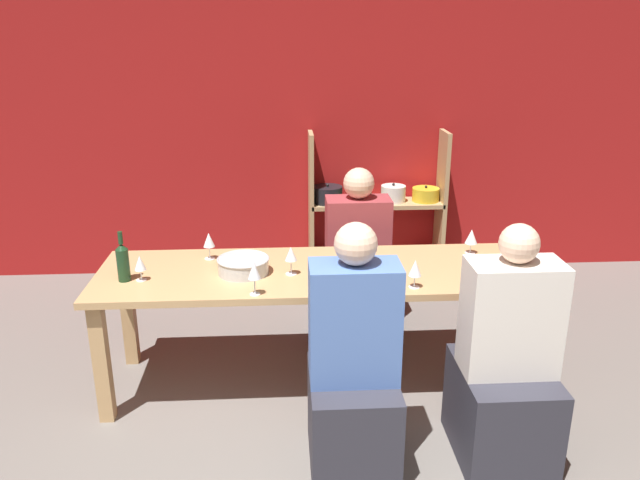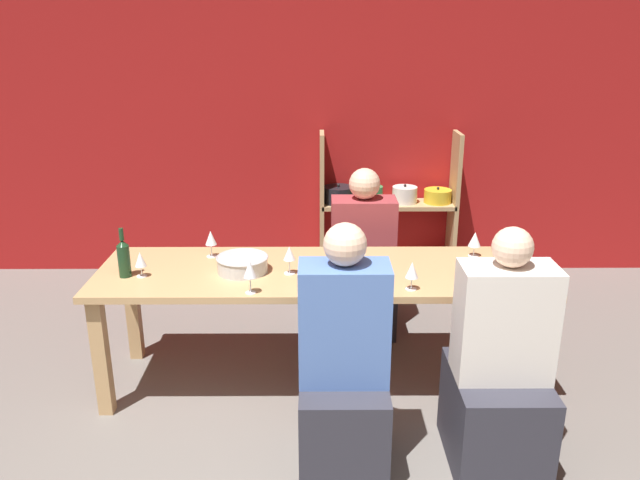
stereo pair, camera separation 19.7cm
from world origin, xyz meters
TOP-DOWN VIEW (x-y plane):
  - wall_back_red at (0.00, 3.83)m, footprint 8.80×0.06m
  - shelf_unit at (0.64, 3.63)m, footprint 1.18×0.30m
  - dining_table at (0.07, 1.86)m, footprint 2.63×0.80m
  - mixing_bowl at (-0.38, 1.83)m, footprint 0.31×0.31m
  - wine_bottle_green at (-1.05, 1.76)m, footprint 0.07×0.07m
  - wine_glass_empty_a at (1.32, 1.62)m, footprint 0.07×0.07m
  - wine_glass_white_a at (-0.10, 1.80)m, footprint 0.07×0.07m
  - wine_glass_white_b at (-0.30, 1.52)m, footprint 0.07×0.07m
  - wine_glass_empty_b at (1.04, 2.09)m, footprint 0.08×0.08m
  - wine_glass_white_c at (0.57, 1.56)m, footprint 0.07×0.07m
  - wine_glass_red_a at (-0.95, 1.76)m, footprint 0.07×0.07m
  - wine_glass_empty_c at (-0.60, 2.08)m, footprint 0.07×0.07m
  - person_near_a at (0.18, 1.08)m, footprint 0.43×0.53m
  - person_far_a at (0.39, 2.65)m, footprint 0.46×0.57m
  - person_near_b at (0.95, 1.12)m, footprint 0.45×0.57m

SIDE VIEW (x-z plane):
  - person_far_a at x=0.39m, z-range -0.17..1.03m
  - person_near_b at x=0.95m, z-range -0.18..1.08m
  - person_near_a at x=0.18m, z-range -0.18..1.11m
  - shelf_unit at x=0.64m, z-range -0.14..1.14m
  - dining_table at x=0.07m, z-range 0.29..1.05m
  - mixing_bowl at x=-0.38m, z-range 0.76..0.86m
  - wine_glass_red_a at x=-0.95m, z-range 0.78..0.93m
  - wine_glass_empty_b at x=1.04m, z-range 0.79..0.94m
  - wine_glass_white_c at x=0.57m, z-range 0.79..0.95m
  - wine_glass_empty_a at x=1.32m, z-range 0.79..0.95m
  - wine_bottle_green at x=-1.05m, z-range 0.73..1.02m
  - wine_glass_empty_c at x=-0.60m, z-range 0.79..0.96m
  - wine_glass_white_a at x=-0.10m, z-range 0.79..0.96m
  - wine_glass_white_b at x=-0.30m, z-range 0.80..0.99m
  - wall_back_red at x=0.00m, z-range 0.00..2.70m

